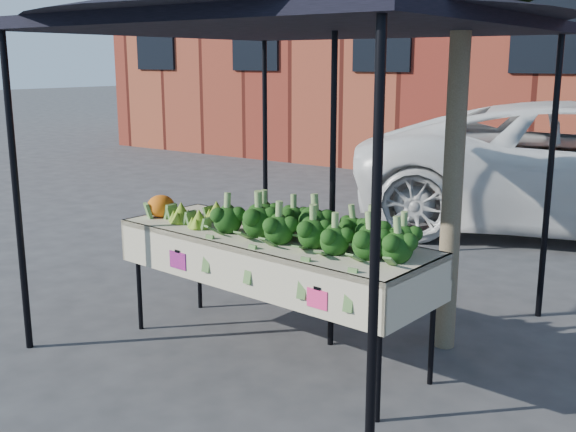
# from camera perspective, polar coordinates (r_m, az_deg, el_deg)

# --- Properties ---
(ground) EXTENTS (90.00, 90.00, 0.00)m
(ground) POSITION_cam_1_polar(r_m,az_deg,el_deg) (5.04, -1.18, -11.83)
(ground) COLOR #2F2F32
(table) EXTENTS (2.45, 0.98, 0.90)m
(table) POSITION_cam_1_polar(r_m,az_deg,el_deg) (4.97, -1.36, -6.61)
(table) COLOR beige
(table) RESTS_ON ground
(canopy) EXTENTS (3.16, 3.16, 2.74)m
(canopy) POSITION_cam_1_polar(r_m,az_deg,el_deg) (5.18, 0.94, 4.68)
(canopy) COLOR black
(canopy) RESTS_ON ground
(broccoli_heap) EXTENTS (1.55, 0.58, 0.27)m
(broccoli_heap) POSITION_cam_1_polar(r_m,az_deg,el_deg) (4.62, 2.34, -0.52)
(broccoli_heap) COLOR black
(broccoli_heap) RESTS_ON table
(romanesco_cluster) EXTENTS (0.44, 0.48, 0.21)m
(romanesco_cluster) POSITION_cam_1_polar(r_m,az_deg,el_deg) (5.22, -7.31, 0.58)
(romanesco_cluster) COLOR #8FA533
(romanesco_cluster) RESTS_ON table
(cauliflower_pair) EXTENTS (0.21, 0.21, 0.19)m
(cauliflower_pair) POSITION_cam_1_polar(r_m,az_deg,el_deg) (5.47, -10.51, 0.90)
(cauliflower_pair) COLOR orange
(cauliflower_pair) RESTS_ON table
(street_tree) EXTENTS (2.14, 2.14, 4.22)m
(street_tree) POSITION_cam_1_polar(r_m,az_deg,el_deg) (4.98, 14.05, 12.52)
(street_tree) COLOR #1E4C14
(street_tree) RESTS_ON ground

